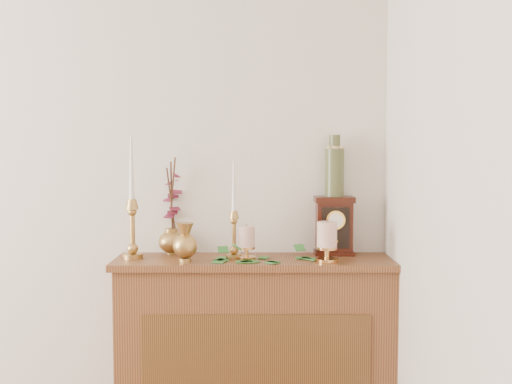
{
  "coord_description": "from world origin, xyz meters",
  "views": [
    {
      "loc": [
        1.4,
        -0.51,
        1.41
      ],
      "look_at": [
        1.4,
        2.05,
        1.23
      ],
      "focal_mm": 42.0,
      "sensor_mm": 36.0,
      "label": 1
    }
  ],
  "objects_px": {
    "bud_vase": "(185,243)",
    "candlestick_left": "(132,219)",
    "ginger_jar": "(173,210)",
    "mantel_clock": "(334,226)",
    "candlestick_center": "(234,226)",
    "ceramic_vase": "(334,169)"
  },
  "relations": [
    {
      "from": "mantel_clock",
      "to": "ginger_jar",
      "type": "bearing_deg",
      "value": 176.55
    },
    {
      "from": "candlestick_center",
      "to": "mantel_clock",
      "type": "height_order",
      "value": "candlestick_center"
    },
    {
      "from": "ginger_jar",
      "to": "mantel_clock",
      "type": "xyz_separation_m",
      "value": [
        0.74,
        -0.04,
        -0.07
      ]
    },
    {
      "from": "candlestick_left",
      "to": "mantel_clock",
      "type": "distance_m",
      "value": 0.9
    },
    {
      "from": "bud_vase",
      "to": "candlestick_left",
      "type": "bearing_deg",
      "value": 159.51
    },
    {
      "from": "bud_vase",
      "to": "mantel_clock",
      "type": "distance_m",
      "value": 0.69
    },
    {
      "from": "candlestick_center",
      "to": "ginger_jar",
      "type": "relative_size",
      "value": 0.96
    },
    {
      "from": "bud_vase",
      "to": "ceramic_vase",
      "type": "xyz_separation_m",
      "value": [
        0.66,
        0.2,
        0.31
      ]
    },
    {
      "from": "candlestick_left",
      "to": "candlestick_center",
      "type": "xyz_separation_m",
      "value": [
        0.44,
        0.01,
        -0.04
      ]
    },
    {
      "from": "candlestick_center",
      "to": "bud_vase",
      "type": "height_order",
      "value": "candlestick_center"
    },
    {
      "from": "candlestick_center",
      "to": "ceramic_vase",
      "type": "bearing_deg",
      "value": 12.1
    },
    {
      "from": "candlestick_left",
      "to": "ceramic_vase",
      "type": "bearing_deg",
      "value": 6.93
    },
    {
      "from": "bud_vase",
      "to": "ceramic_vase",
      "type": "distance_m",
      "value": 0.75
    },
    {
      "from": "bud_vase",
      "to": "mantel_clock",
      "type": "height_order",
      "value": "mantel_clock"
    },
    {
      "from": "ginger_jar",
      "to": "mantel_clock",
      "type": "relative_size",
      "value": 1.67
    },
    {
      "from": "candlestick_left",
      "to": "ginger_jar",
      "type": "bearing_deg",
      "value": 44.2
    },
    {
      "from": "candlestick_center",
      "to": "mantel_clock",
      "type": "bearing_deg",
      "value": 11.81
    },
    {
      "from": "ginger_jar",
      "to": "ceramic_vase",
      "type": "relative_size",
      "value": 1.59
    },
    {
      "from": "bud_vase",
      "to": "ginger_jar",
      "type": "xyz_separation_m",
      "value": [
        -0.08,
        0.24,
        0.12
      ]
    },
    {
      "from": "ginger_jar",
      "to": "ceramic_vase",
      "type": "height_order",
      "value": "ceramic_vase"
    },
    {
      "from": "candlestick_left",
      "to": "ginger_jar",
      "type": "xyz_separation_m",
      "value": [
        0.16,
        0.15,
        0.02
      ]
    },
    {
      "from": "ginger_jar",
      "to": "ceramic_vase",
      "type": "xyz_separation_m",
      "value": [
        0.74,
        -0.04,
        0.19
      ]
    }
  ]
}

